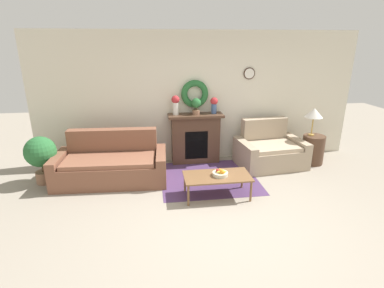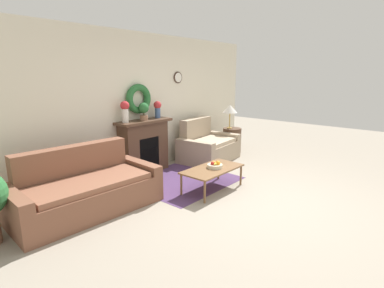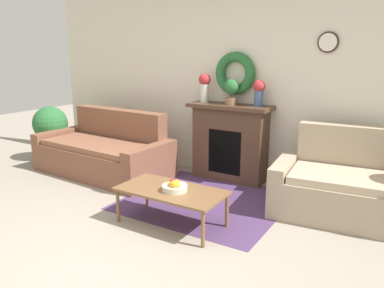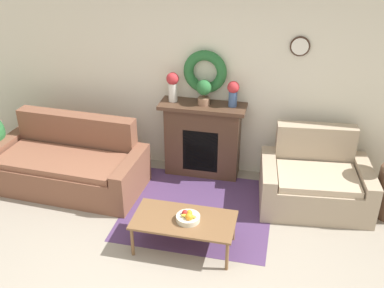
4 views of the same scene
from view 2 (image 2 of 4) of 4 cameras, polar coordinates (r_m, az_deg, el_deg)
ground_plane at (r=4.70m, az=12.28°, el=-11.17°), size 16.00×16.00×0.00m
floor_rug at (r=5.59m, az=-2.05°, el=-6.85°), size 1.80×1.66×0.01m
wall_back at (r=6.05m, az=-9.96°, el=7.66°), size 6.80×0.20×2.70m
fireplace at (r=5.97m, az=-9.12°, el=-0.40°), size 1.14×0.41×1.05m
couch_left at (r=4.58m, az=-19.62°, el=-8.23°), size 2.05×1.04×0.90m
loveseat_right at (r=6.80m, az=2.95°, el=-0.49°), size 1.41×1.06×0.93m
coffee_table at (r=5.04m, az=3.93°, el=-4.98°), size 1.10×0.56×0.38m
fruit_bowl at (r=5.04m, az=4.42°, el=-4.06°), size 0.26×0.26×0.12m
side_table_by_loveseat at (r=7.53m, az=7.61°, el=0.71°), size 0.45×0.45×0.61m
table_lamp at (r=7.38m, az=7.25°, el=6.61°), size 0.36×0.36×0.58m
vase_on_mantel_left at (r=5.59m, az=-12.65°, el=6.34°), size 0.16×0.16×0.39m
vase_on_mantel_right at (r=6.10m, az=-6.59°, el=6.80°), size 0.16×0.16×0.34m
potted_plant_on_mantel at (r=5.84m, az=-9.19°, el=6.40°), size 0.20×0.20×0.33m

